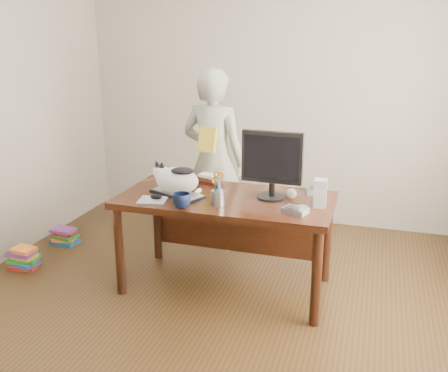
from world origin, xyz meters
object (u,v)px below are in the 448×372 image
(keyboard, at_px, (177,194))
(book_pile_b, at_px, (65,236))
(desk, at_px, (229,212))
(coffee_mug, at_px, (182,200))
(pen_cup, at_px, (218,196))
(mouse, at_px, (156,197))
(calculator, at_px, (315,189))
(monitor, at_px, (272,161))
(baseball, at_px, (291,194))
(speaker, at_px, (320,193))
(phone, at_px, (296,210))
(book_pile_a, at_px, (24,258))
(book_stack, at_px, (208,179))
(person, at_px, (214,160))
(cat, at_px, (175,179))

(keyboard, height_order, book_pile_b, keyboard)
(desk, relative_size, coffee_mug, 12.20)
(pen_cup, bearing_deg, mouse, -178.75)
(coffee_mug, height_order, book_pile_b, coffee_mug)
(keyboard, xyz_separation_m, calculator, (0.99, 0.38, 0.01))
(desk, bearing_deg, monitor, -3.85)
(mouse, bearing_deg, baseball, 7.75)
(speaker, bearing_deg, coffee_mug, -164.81)
(speaker, bearing_deg, mouse, -173.41)
(phone, bearing_deg, mouse, -161.14)
(phone, xyz_separation_m, book_pile_a, (-2.31, -0.00, -0.69))
(book_stack, height_order, person, person)
(person, bearing_deg, keyboard, 96.84)
(desk, relative_size, mouse, 15.88)
(calculator, bearing_deg, book_pile_a, 179.77)
(phone, bearing_deg, book_pile_a, -162.07)
(baseball, distance_m, calculator, 0.25)
(speaker, relative_size, baseball, 2.58)
(phone, xyz_separation_m, baseball, (-0.08, 0.30, 0.01))
(keyboard, bearing_deg, coffee_mug, -38.75)
(person, bearing_deg, calculator, 163.44)
(mouse, height_order, person, person)
(coffee_mug, bearing_deg, calculator, 35.98)
(cat, distance_m, phone, 0.95)
(keyboard, xyz_separation_m, book_stack, (0.12, 0.38, 0.02))
(speaker, bearing_deg, calculator, 99.41)
(phone, xyz_separation_m, calculator, (0.07, 0.50, 0.00))
(coffee_mug, bearing_deg, book_stack, 91.57)
(pen_cup, distance_m, person, 1.01)
(cat, height_order, book_pile_a, cat)
(person, distance_m, book_pile_a, 1.85)
(baseball, relative_size, calculator, 0.37)
(pen_cup, xyz_separation_m, book_pile_b, (-1.72, 0.56, -0.75))
(calculator, bearing_deg, pen_cup, -153.11)
(calculator, bearing_deg, monitor, -152.36)
(baseball, bearing_deg, book_pile_b, 173.52)
(coffee_mug, bearing_deg, monitor, 33.84)
(baseball, relative_size, book_pile_a, 0.29)
(speaker, distance_m, book_stack, 1.00)
(keyboard, distance_m, book_pile_a, 1.55)
(speaker, xyz_separation_m, baseball, (-0.22, 0.11, -0.06))
(coffee_mug, bearing_deg, book_pile_a, 175.47)
(keyboard, xyz_separation_m, book_pile_b, (-1.36, 0.43, -0.69))
(mouse, xyz_separation_m, book_stack, (0.23, 0.52, 0.01))
(mouse, bearing_deg, phone, -9.63)
(desk, xyz_separation_m, baseball, (0.48, 0.02, 0.19))
(speaker, distance_m, book_pile_b, 2.57)
(coffee_mug, relative_size, phone, 0.70)
(book_pile_a, bearing_deg, monitor, 7.00)
(monitor, height_order, baseball, monitor)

